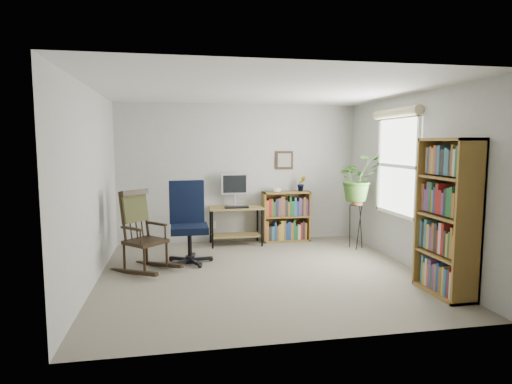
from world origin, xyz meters
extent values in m
cube|color=gray|center=(0.00, 0.00, 0.00)|extent=(4.20, 4.00, 0.00)
cube|color=silver|center=(0.00, 0.00, 2.40)|extent=(4.20, 4.00, 0.00)
cube|color=#AFB0AB|center=(0.00, 2.00, 1.20)|extent=(4.20, 0.00, 2.40)
cube|color=#AFB0AB|center=(0.00, -2.00, 1.20)|extent=(4.20, 0.00, 2.40)
cube|color=#AFB0AB|center=(-2.10, 0.00, 1.20)|extent=(0.00, 4.00, 2.40)
cube|color=#AFB0AB|center=(2.10, 0.00, 1.20)|extent=(0.00, 4.00, 2.40)
cube|color=black|center=(-0.11, 1.58, 0.66)|extent=(0.40, 0.15, 0.02)
imported|color=#386423|center=(1.80, 1.06, 1.52)|extent=(1.69, 1.88, 1.46)
imported|color=#386423|center=(1.08, 1.83, 0.94)|extent=(0.13, 0.24, 0.11)
camera|label=1|loc=(-1.08, -5.43, 1.72)|focal=30.00mm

